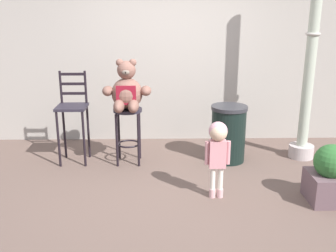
# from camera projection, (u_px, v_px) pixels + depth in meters

# --- Properties ---
(ground_plane) EXTENTS (24.00, 24.00, 0.00)m
(ground_plane) POSITION_uv_depth(u_px,v_px,m) (173.00, 188.00, 4.65)
(ground_plane) COLOR brown
(building_wall) EXTENTS (7.93, 0.30, 3.98)m
(building_wall) POSITION_uv_depth(u_px,v_px,m) (170.00, 11.00, 5.95)
(building_wall) COLOR #A39B92
(building_wall) RESTS_ON ground_plane
(bar_stool_with_teddy) EXTENTS (0.38, 0.38, 0.76)m
(bar_stool_with_teddy) POSITION_uv_depth(u_px,v_px,m) (128.00, 124.00, 5.26)
(bar_stool_with_teddy) COLOR #25202B
(bar_stool_with_teddy) RESTS_ON ground_plane
(teddy_bear) EXTENTS (0.64, 0.57, 0.65)m
(teddy_bear) POSITION_uv_depth(u_px,v_px,m) (127.00, 91.00, 5.10)
(teddy_bear) COLOR brown
(teddy_bear) RESTS_ON bar_stool_with_teddy
(child_walking) EXTENTS (0.28, 0.22, 0.87)m
(child_walking) POSITION_uv_depth(u_px,v_px,m) (218.00, 144.00, 4.24)
(child_walking) COLOR #D4A1A3
(child_walking) RESTS_ON ground_plane
(trash_bin) EXTENTS (0.49, 0.49, 0.78)m
(trash_bin) POSITION_uv_depth(u_px,v_px,m) (228.00, 133.00, 5.37)
(trash_bin) COLOR black
(trash_bin) RESTS_ON ground_plane
(lamppost) EXTENTS (0.34, 0.34, 2.96)m
(lamppost) POSITION_uv_depth(u_px,v_px,m) (309.00, 74.00, 5.26)
(lamppost) COLOR #B2A5A3
(lamppost) RESTS_ON ground_plane
(bar_chair_empty) EXTENTS (0.39, 0.39, 1.23)m
(bar_chair_empty) POSITION_uv_depth(u_px,v_px,m) (73.00, 112.00, 5.26)
(bar_chair_empty) COLOR #25202B
(bar_chair_empty) RESTS_ON ground_plane
(planter_with_shrub) EXTENTS (0.44, 0.44, 0.65)m
(planter_with_shrub) POSITION_uv_depth(u_px,v_px,m) (330.00, 176.00, 4.24)
(planter_with_shrub) COLOR #60494F
(planter_with_shrub) RESTS_ON ground_plane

